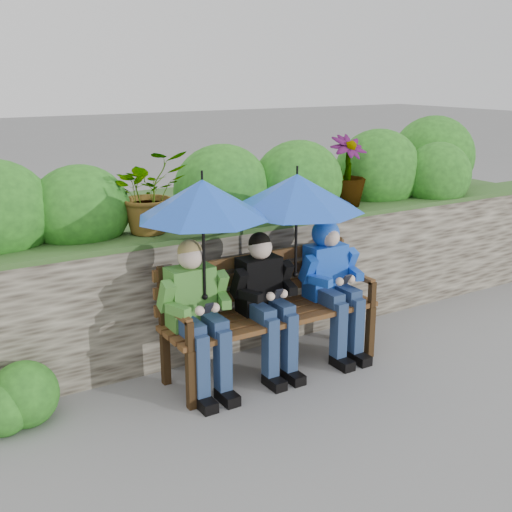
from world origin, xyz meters
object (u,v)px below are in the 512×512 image
boy_right (332,276)px  umbrella_right (297,192)px  boy_left (197,309)px  boy_middle (266,296)px  umbrella_left (203,199)px  park_bench (267,304)px

boy_right → umbrella_right: (-0.34, 0.02, 0.70)m
boy_left → umbrella_right: bearing=2.5°
boy_middle → umbrella_left: (-0.51, -0.00, 0.79)m
park_bench → boy_middle: bearing=-129.1°
boy_middle → boy_right: bearing=1.0°
park_bench → boy_middle: boy_middle is taller
boy_middle → umbrella_left: 0.94m
umbrella_right → park_bench: bearing=170.0°
boy_right → umbrella_left: umbrella_left is taller
umbrella_left → umbrella_right: 0.80m
boy_right → umbrella_right: umbrella_right is taller
umbrella_right → boy_middle: bearing=-173.2°
boy_left → boy_right: boy_left is taller
boy_middle → umbrella_left: size_ratio=1.19×
park_bench → boy_left: 0.65m
umbrella_left → boy_right: bearing=0.8°
boy_middle → umbrella_left: umbrella_left is taller
boy_right → umbrella_left: size_ratio=1.21×
boy_right → umbrella_right: size_ratio=1.09×
umbrella_left → umbrella_right: (0.80, 0.04, -0.04)m
boy_right → umbrella_left: 1.35m
boy_left → boy_middle: 0.57m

